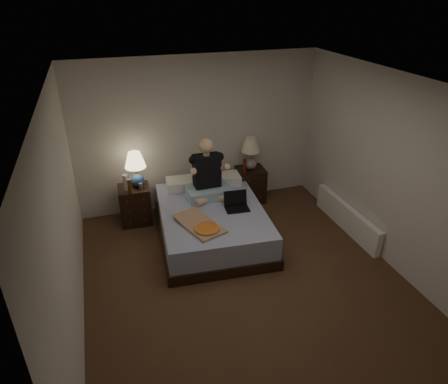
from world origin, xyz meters
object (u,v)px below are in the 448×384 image
object	(u,v)px
lamp_right	(250,154)
water_bottle	(126,183)
beer_bottle_left	(130,186)
radiator	(347,218)
nightstand_right	(250,185)
lamp_left	(136,169)
beer_bottle_right	(245,166)
person	(208,169)
laptop	(237,202)
pizza_box	(207,229)
bed	(212,223)
nightstand_left	(135,205)
soda_can	(141,186)

from	to	relation	value
lamp_right	water_bottle	world-z (taller)	lamp_right
beer_bottle_left	radiator	distance (m)	3.36
nightstand_right	lamp_left	xyz separation A→B (m)	(-1.92, -0.07, 0.59)
beer_bottle_right	person	xyz separation A→B (m)	(-0.76, -0.44, 0.24)
nightstand_right	laptop	bearing A→B (deg)	-117.18
lamp_left	lamp_right	distance (m)	1.91
beer_bottle_left	pizza_box	world-z (taller)	beer_bottle_left
bed	lamp_right	world-z (taller)	lamp_right
beer_bottle_left	lamp_left	bearing A→B (deg)	58.28
beer_bottle_right	pizza_box	world-z (taller)	beer_bottle_right
bed	pizza_box	size ratio (longest dim) A/B	2.60
lamp_left	pizza_box	size ratio (longest dim) A/B	0.74
nightstand_left	pizza_box	xyz separation A→B (m)	(0.80, -1.36, 0.23)
beer_bottle_right	person	world-z (taller)	person
lamp_right	beer_bottle_left	size ratio (longest dim) A/B	2.43
soda_can	beer_bottle_right	size ratio (longest dim) A/B	0.43
pizza_box	soda_can	bearing A→B (deg)	98.52
lamp_right	person	distance (m)	1.05
nightstand_right	lamp_right	bearing A→B (deg)	170.71
lamp_left	beer_bottle_right	world-z (taller)	lamp_left
water_bottle	pizza_box	size ratio (longest dim) A/B	0.33
nightstand_right	beer_bottle_right	size ratio (longest dim) A/B	2.64
lamp_left	soda_can	xyz separation A→B (m)	(0.04, -0.12, -0.23)
lamp_right	water_bottle	size ratio (longest dim) A/B	2.24
soda_can	beer_bottle_left	world-z (taller)	beer_bottle_left
water_bottle	beer_bottle_left	size ratio (longest dim) A/B	1.09
nightstand_left	lamp_right	bearing A→B (deg)	5.45
lamp_left	laptop	bearing A→B (deg)	-36.51
radiator	pizza_box	bearing A→B (deg)	-176.52
soda_can	laptop	xyz separation A→B (m)	(1.27, -0.85, -0.05)
soda_can	nightstand_right	bearing A→B (deg)	5.75
person	laptop	size ratio (longest dim) A/B	2.74
lamp_right	beer_bottle_left	xyz separation A→B (m)	(-2.04, -0.29, -0.16)
water_bottle	person	size ratio (longest dim) A/B	0.27
pizza_box	nightstand_right	bearing A→B (deg)	31.01
nightstand_left	soda_can	size ratio (longest dim) A/B	6.16
water_bottle	nightstand_right	bearing A→B (deg)	4.43
water_bottle	radiator	distance (m)	3.44
radiator	beer_bottle_left	bearing A→B (deg)	161.68
nightstand_right	beer_bottle_right	bearing A→B (deg)	-144.59
radiator	nightstand_left	bearing A→B (deg)	158.35
pizza_box	laptop	bearing A→B (deg)	16.82
soda_can	beer_bottle_left	size ratio (longest dim) A/B	0.43
bed	laptop	world-z (taller)	laptop
laptop	lamp_left	bearing A→B (deg)	148.68
bed	nightstand_left	xyz separation A→B (m)	(-1.03, 0.80, 0.06)
nightstand_left	radiator	xyz separation A→B (m)	(3.09, -1.22, -0.11)
beer_bottle_left	bed	bearing A→B (deg)	-29.42
water_bottle	radiator	size ratio (longest dim) A/B	0.16
bed	beer_bottle_left	world-z (taller)	beer_bottle_left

